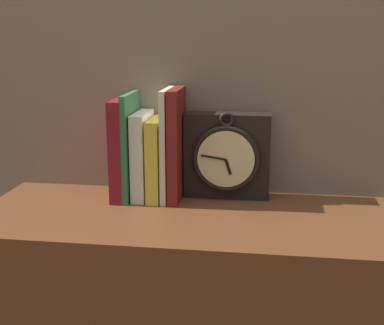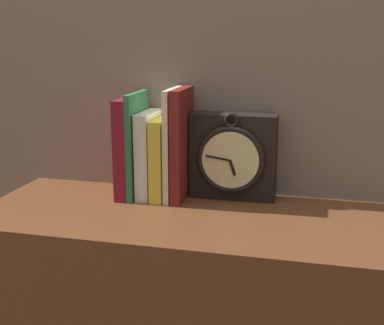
{
  "view_description": "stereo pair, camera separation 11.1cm",
  "coord_description": "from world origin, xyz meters",
  "px_view_note": "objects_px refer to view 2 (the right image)",
  "views": [
    {
      "loc": [
        0.15,
        -1.06,
        1.19
      ],
      "look_at": [
        0.0,
        0.0,
        0.92
      ],
      "focal_mm": 50.0,
      "sensor_mm": 36.0,
      "label": 1
    },
    {
      "loc": [
        0.26,
        -1.04,
        1.19
      ],
      "look_at": [
        0.0,
        0.0,
        0.92
      ],
      "focal_mm": 50.0,
      "sensor_mm": 36.0,
      "label": 2
    }
  ],
  "objects_px": {
    "book_slot4_cream": "(173,144)",
    "book_slot3_yellow": "(163,158)",
    "clock": "(233,157)",
    "book_slot5_maroon": "(182,144)",
    "book_slot0_maroon": "(129,147)",
    "book_slot1_green": "(137,145)",
    "book_slot2_white": "(149,154)"
  },
  "relations": [
    {
      "from": "book_slot5_maroon",
      "to": "book_slot4_cream",
      "type": "bearing_deg",
      "value": 178.54
    },
    {
      "from": "book_slot5_maroon",
      "to": "book_slot3_yellow",
      "type": "bearing_deg",
      "value": 179.99
    },
    {
      "from": "book_slot2_white",
      "to": "clock",
      "type": "bearing_deg",
      "value": 8.02
    },
    {
      "from": "book_slot2_white",
      "to": "book_slot5_maroon",
      "type": "bearing_deg",
      "value": -2.14
    },
    {
      "from": "clock",
      "to": "book_slot1_green",
      "type": "height_order",
      "value": "book_slot1_green"
    },
    {
      "from": "clock",
      "to": "book_slot5_maroon",
      "type": "xyz_separation_m",
      "value": [
        -0.11,
        -0.03,
        0.03
      ]
    },
    {
      "from": "book_slot0_maroon",
      "to": "book_slot3_yellow",
      "type": "bearing_deg",
      "value": 2.55
    },
    {
      "from": "clock",
      "to": "book_slot5_maroon",
      "type": "distance_m",
      "value": 0.12
    },
    {
      "from": "book_slot1_green",
      "to": "book_slot3_yellow",
      "type": "xyz_separation_m",
      "value": [
        0.06,
        0.0,
        -0.03
      ]
    },
    {
      "from": "book_slot4_cream",
      "to": "book_slot5_maroon",
      "type": "xyz_separation_m",
      "value": [
        0.02,
        -0.0,
        0.0
      ]
    },
    {
      "from": "book_slot4_cream",
      "to": "book_slot1_green",
      "type": "bearing_deg",
      "value": -177.85
    },
    {
      "from": "book_slot5_maroon",
      "to": "book_slot2_white",
      "type": "bearing_deg",
      "value": 177.86
    },
    {
      "from": "book_slot4_cream",
      "to": "book_slot3_yellow",
      "type": "bearing_deg",
      "value": -178.75
    },
    {
      "from": "book_slot1_green",
      "to": "book_slot2_white",
      "type": "height_order",
      "value": "book_slot1_green"
    },
    {
      "from": "book_slot3_yellow",
      "to": "book_slot4_cream",
      "type": "distance_m",
      "value": 0.04
    },
    {
      "from": "book_slot1_green",
      "to": "book_slot3_yellow",
      "type": "relative_size",
      "value": 1.31
    },
    {
      "from": "clock",
      "to": "book_slot1_green",
      "type": "bearing_deg",
      "value": -171.46
    },
    {
      "from": "book_slot2_white",
      "to": "book_slot4_cream",
      "type": "height_order",
      "value": "book_slot4_cream"
    },
    {
      "from": "clock",
      "to": "book_slot1_green",
      "type": "relative_size",
      "value": 0.84
    },
    {
      "from": "book_slot0_maroon",
      "to": "book_slot1_green",
      "type": "height_order",
      "value": "book_slot1_green"
    },
    {
      "from": "book_slot3_yellow",
      "to": "book_slot5_maroon",
      "type": "relative_size",
      "value": 0.73
    },
    {
      "from": "clock",
      "to": "book_slot0_maroon",
      "type": "bearing_deg",
      "value": -171.97
    },
    {
      "from": "clock",
      "to": "book_slot4_cream",
      "type": "relative_size",
      "value": 0.81
    },
    {
      "from": "book_slot4_cream",
      "to": "clock",
      "type": "bearing_deg",
      "value": 12.49
    },
    {
      "from": "book_slot2_white",
      "to": "book_slot5_maroon",
      "type": "height_order",
      "value": "book_slot5_maroon"
    },
    {
      "from": "book_slot0_maroon",
      "to": "book_slot4_cream",
      "type": "distance_m",
      "value": 0.11
    },
    {
      "from": "book_slot1_green",
      "to": "book_slot2_white",
      "type": "xyz_separation_m",
      "value": [
        0.03,
        0.01,
        -0.02
      ]
    },
    {
      "from": "book_slot0_maroon",
      "to": "book_slot4_cream",
      "type": "height_order",
      "value": "book_slot4_cream"
    },
    {
      "from": "clock",
      "to": "book_slot5_maroon",
      "type": "relative_size",
      "value": 0.8
    },
    {
      "from": "book_slot3_yellow",
      "to": "book_slot4_cream",
      "type": "bearing_deg",
      "value": 1.25
    },
    {
      "from": "book_slot0_maroon",
      "to": "book_slot5_maroon",
      "type": "distance_m",
      "value": 0.13
    },
    {
      "from": "clock",
      "to": "book_slot3_yellow",
      "type": "xyz_separation_m",
      "value": [
        -0.16,
        -0.03,
        -0.01
      ]
    }
  ]
}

